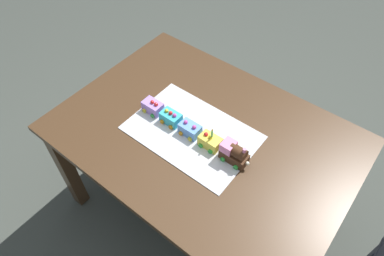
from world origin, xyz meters
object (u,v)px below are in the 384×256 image
Objects in this scene: cake_car_tanker_lavender at (153,107)px; cake_car_gondola_turquoise at (171,118)px; cake_car_hopper_lemon at (210,141)px; cake_car_caboose_sky_blue at (190,129)px; cake_locomotive at (234,153)px; dining_table at (204,146)px; birthday_candle at (212,133)px.

cake_car_gondola_turquoise is at bearing -180.00° from cake_car_tanker_lavender.
cake_car_hopper_lemon is 0.24m from cake_car_gondola_turquoise.
cake_car_caboose_sky_blue is (0.12, 0.00, 0.00)m from cake_car_hopper_lemon.
cake_locomotive reaches higher than cake_car_hopper_lemon.
cake_car_hopper_lemon is 0.35m from cake_car_tanker_lavender.
dining_table is 0.32m from cake_car_tanker_lavender.
birthday_candle is at bearing -180.00° from cake_car_hopper_lemon.
dining_table is at bearing -34.26° from cake_car_hopper_lemon.
cake_car_tanker_lavender is at bearing 9.11° from dining_table.
cake_locomotive is (-0.20, 0.05, 0.16)m from dining_table.
cake_car_caboose_sky_blue is 0.14m from birthday_candle.
birthday_candle is at bearing -180.00° from cake_car_caboose_sky_blue.
cake_locomotive is 0.37m from cake_car_gondola_turquoise.
birthday_candle is at bearing -180.00° from cake_car_tanker_lavender.
cake_car_tanker_lavender is 1.87× the size of birthday_candle.
cake_car_hopper_lemon is 1.87× the size of birthday_candle.
dining_table is 0.16m from cake_car_hopper_lemon.
cake_car_caboose_sky_blue is (0.05, 0.05, 0.14)m from dining_table.
birthday_candle is (-0.24, 0.00, 0.07)m from cake_car_gondola_turquoise.
cake_locomotive is at bearing -180.00° from cake_car_tanker_lavender.
cake_locomotive is 0.13m from birthday_candle.
dining_table is 14.00× the size of cake_car_hopper_lemon.
cake_car_gondola_turquoise is at bearing -0.00° from cake_car_caboose_sky_blue.
birthday_candle reaches higher than cake_car_gondola_turquoise.
cake_car_hopper_lemon is at bearing 0.00° from birthday_candle.
cake_car_gondola_turquoise is at bearing 0.00° from cake_locomotive.
birthday_candle reaches higher than cake_car_tanker_lavender.
cake_car_tanker_lavender is at bearing 0.00° from birthday_candle.
cake_locomotive is at bearing -180.00° from birthday_candle.
cake_car_caboose_sky_blue is 1.00× the size of cake_car_tanker_lavender.
cake_car_gondola_turquoise is 0.25m from birthday_candle.
dining_table is 14.00× the size of cake_car_tanker_lavender.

